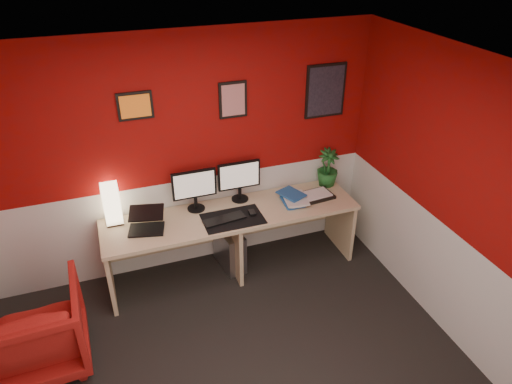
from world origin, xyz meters
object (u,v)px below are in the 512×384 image
Objects in this scene: desk at (233,242)px; pc_tower at (229,248)px; monitor_right at (239,175)px; armchair at (34,330)px; laptop at (145,221)px; zen_tray at (316,196)px; shoji_lamp at (112,205)px; potted_plant at (328,168)px; monitor_left at (194,184)px.

desk reaches higher than pc_tower.
monitor_right is 0.72× the size of armchair.
laptop is at bearing -166.30° from monitor_right.
armchair is (-1.05, -0.60, -0.47)m from laptop.
zen_tray is at bearing -15.86° from monitor_right.
monitor_right is 1.29× the size of pc_tower.
pc_tower is at bearing 21.16° from laptop.
monitor_right is at bearing 0.30° from shoji_lamp.
shoji_lamp is 0.69× the size of monitor_right.
desk is at bearing -124.98° from monitor_right.
potted_plant is (1.17, 0.21, 0.58)m from desk.
potted_plant is 0.52× the size of armchair.
shoji_lamp is 0.94× the size of potted_plant.
shoji_lamp is 1.14× the size of zen_tray.
monitor_right is (1.02, 0.25, 0.18)m from laptop.
zen_tray reaches higher than armchair.
armchair reaches higher than desk.
desk is 2.01m from armchair.
potted_plant is at bearing 20.02° from laptop.
monitor_right is (0.48, 0.03, 0.00)m from monitor_left.
potted_plant is at bearing 42.29° from zen_tray.
laptop is at bearing -41.48° from shoji_lamp.
laptop is 1.30m from armchair.
potted_plant is (2.03, 0.23, 0.10)m from laptop.
potted_plant is (2.30, -0.01, 0.01)m from shoji_lamp.
laptop reaches higher than desk.
zen_tray is at bearing 14.32° from laptop.
monitor_left is at bearing -176.18° from monitor_right.
zen_tray reaches higher than desk.
desk is 4.48× the size of monitor_right.
monitor_left is 1.00× the size of monitor_right.
desk is at bearing -169.83° from potted_plant.
monitor_right reaches higher than shoji_lamp.
potted_plant is 1.39m from pc_tower.
monitor_right is at bearing 29.86° from pc_tower.
potted_plant reaches higher than pc_tower.
pc_tower is 0.55× the size of armchair.
monitor_right is (0.16, 0.23, 0.66)m from desk.
shoji_lamp is at bearing 165.28° from pc_tower.
desk is 0.98m from laptop.
pc_tower is (1.12, -0.13, -0.70)m from shoji_lamp.
laptop is at bearing -179.20° from zen_tray.
laptop is 0.73× the size of pc_tower.
monitor_left is at bearing -179.40° from potted_plant.
monitor_right is 1.02m from potted_plant.
monitor_left is 1.66× the size of zen_tray.
shoji_lamp is at bearing 179.76° from potted_plant.
monitor_right is at bearing -159.81° from armchair.
laptop is 0.57× the size of monitor_right.
monitor_right is at bearing 179.06° from potted_plant.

